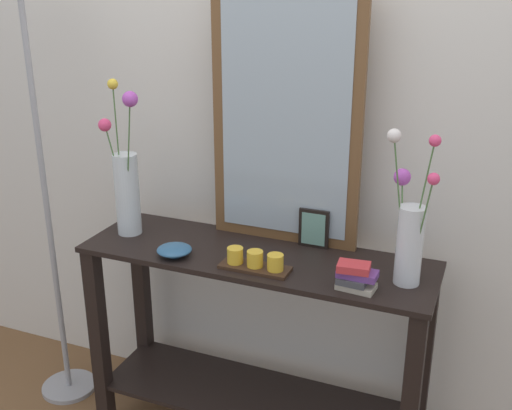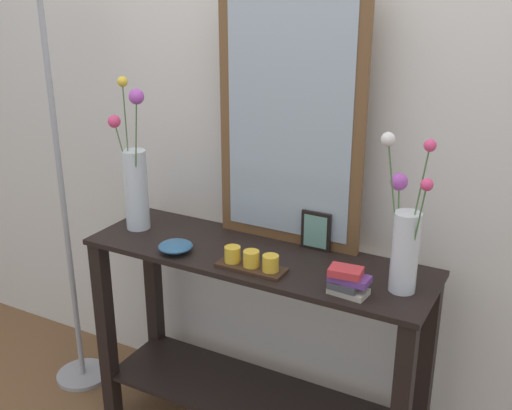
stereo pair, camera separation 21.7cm
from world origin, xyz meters
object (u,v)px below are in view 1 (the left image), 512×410
Objects in this scene: decorative_bowl at (174,250)px; tall_vase_left at (127,185)px; mirror_leaning at (286,119)px; book_stack at (355,277)px; picture_frame_small at (314,229)px; floor_lamp at (35,110)px; candle_tray at (255,262)px; vase_right at (409,234)px; console_table at (256,333)px.

tall_vase_left is at bearing 155.59° from decorative_bowl.
mirror_leaning is 0.62m from book_stack.
floor_lamp is at bearing -171.51° from picture_frame_small.
tall_vase_left reaches higher than candle_tray.
picture_frame_small is at bearing 11.53° from tall_vase_left.
mirror_leaning is 0.97m from floor_lamp.
decorative_bowl is at bearing -172.56° from vase_right.
tall_vase_left is 1.06m from vase_right.
candle_tray is 0.29m from picture_frame_small.
floor_lamp is (-0.95, 0.09, 0.43)m from candle_tray.
mirror_leaning is 0.60m from vase_right.
vase_right reaches higher than picture_frame_small.
tall_vase_left is at bearing 169.08° from candle_tray.
book_stack is at bearing -39.73° from mirror_leaning.
tall_vase_left is at bearing 2.80° from floor_lamp.
decorative_bowl is at bearing -8.84° from floor_lamp.
candle_tray is at bearing -5.48° from floor_lamp.
book_stack is (0.35, -0.01, 0.02)m from candle_tray.
tall_vase_left is at bearing -179.79° from console_table.
floor_lamp reaches higher than picture_frame_small.
tall_vase_left reaches higher than console_table.
vase_right is 0.52m from candle_tray.
tall_vase_left is at bearing 179.21° from vase_right.
console_table is 0.46m from picture_frame_small.
vase_right is at bearing -1.78° from console_table.
vase_right reaches higher than book_stack.
vase_right reaches higher than console_table.
candle_tray is at bearing -169.01° from vase_right.
tall_vase_left reaches higher than picture_frame_small.
mirror_leaning is at bearing 16.38° from tall_vase_left.
tall_vase_left is at bearing -163.62° from mirror_leaning.
decorative_bowl is at bearing 179.99° from book_stack.
decorative_bowl is at bearing -178.34° from candle_tray.
console_table is 5.28× the size of candle_tray.
tall_vase_left is 4.75× the size of decorative_bowl.
vase_right is 3.54× the size of picture_frame_small.
mirror_leaning is 6.37× the size of picture_frame_small.
book_stack is at bearing -143.74° from vase_right.
floor_lamp is (-0.64, 0.10, 0.43)m from decorative_bowl.
candle_tray is 0.31m from decorative_bowl.
decorative_bowl reaches higher than console_table.
floor_lamp is at bearing 171.16° from decorative_bowl.
floor_lamp is at bearing -179.84° from vase_right.
book_stack is at bearing -7.38° from tall_vase_left.
floor_lamp reaches higher than console_table.
tall_vase_left is 0.46m from floor_lamp.
book_stack is 1.37m from floor_lamp.
picture_frame_small is (0.17, 0.14, 0.40)m from console_table.
vase_right is 1.47m from floor_lamp.
book_stack is at bearing -17.20° from console_table.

